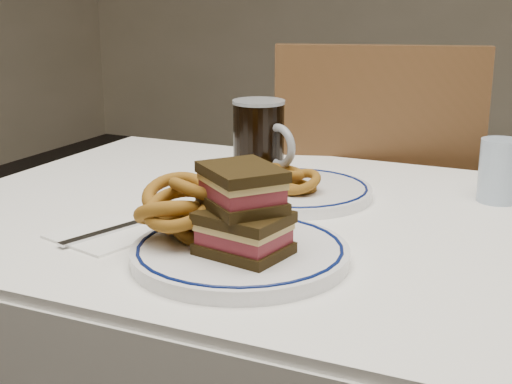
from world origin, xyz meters
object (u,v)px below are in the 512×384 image
at_px(main_plate, 240,253).
at_px(beer_mug, 260,143).
at_px(reuben_sandwich, 243,210).
at_px(chair_far, 372,228).
at_px(far_plate, 294,191).

distance_m(main_plate, beer_mug, 0.39).
bearing_deg(main_plate, beer_mug, 110.33).
bearing_deg(beer_mug, main_plate, -69.67).
xyz_separation_m(reuben_sandwich, beer_mug, (-0.15, 0.38, 0.00)).
distance_m(chair_far, beer_mug, 0.55).
bearing_deg(main_plate, far_plate, 98.41).
bearing_deg(reuben_sandwich, far_plate, 99.90).
distance_m(main_plate, far_plate, 0.32).
bearing_deg(reuben_sandwich, main_plate, 129.70).
distance_m(reuben_sandwich, beer_mug, 0.40).
bearing_deg(chair_far, far_plate, -91.42).
distance_m(chair_far, main_plate, 0.85).
relative_size(chair_far, far_plate, 3.61).
xyz_separation_m(reuben_sandwich, far_plate, (-0.06, 0.33, -0.07)).
height_order(chair_far, beer_mug, chair_far).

